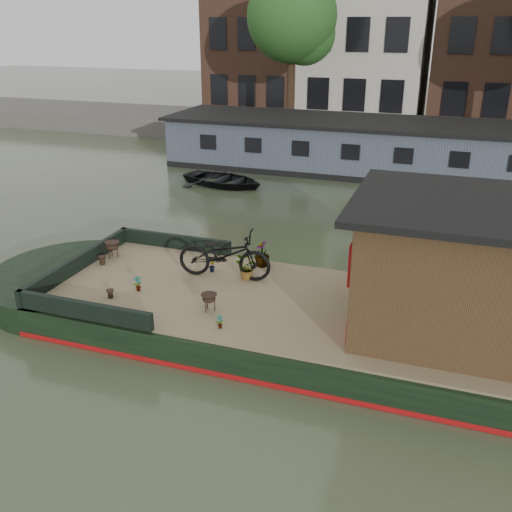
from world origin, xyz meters
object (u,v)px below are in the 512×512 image
(brazier_rear, at_px, (113,250))
(bicycle, at_px, (224,255))
(potted_plant_a, at_px, (138,284))
(brazier_front, at_px, (209,302))
(dinghy, at_px, (224,176))
(cabin, at_px, (463,267))

(brazier_rear, bearing_deg, bicycle, -3.40)
(potted_plant_a, distance_m, brazier_front, 1.79)
(potted_plant_a, relative_size, brazier_rear, 0.85)
(dinghy, bearing_deg, potted_plant_a, -154.55)
(brazier_front, bearing_deg, potted_plant_a, 169.67)
(cabin, relative_size, bicycle, 1.94)
(brazier_front, bearing_deg, brazier_rear, 152.05)
(potted_plant_a, bearing_deg, brazier_front, -10.33)
(brazier_front, height_order, brazier_rear, brazier_rear)
(cabin, bearing_deg, potted_plant_a, -175.15)
(cabin, xyz_separation_m, potted_plant_a, (-6.29, -0.53, -1.06))
(cabin, bearing_deg, brazier_rear, 173.59)
(brazier_rear, height_order, dinghy, brazier_rear)
(cabin, distance_m, potted_plant_a, 6.40)
(brazier_rear, bearing_deg, potted_plant_a, -43.26)
(dinghy, bearing_deg, cabin, -126.33)
(brazier_front, xyz_separation_m, brazier_rear, (-3.26, 1.73, 0.02))
(bicycle, distance_m, brazier_front, 1.63)
(bicycle, distance_m, potted_plant_a, 1.94)
(brazier_front, height_order, dinghy, brazier_front)
(bicycle, bearing_deg, potted_plant_a, 124.17)
(potted_plant_a, distance_m, brazier_rear, 2.05)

